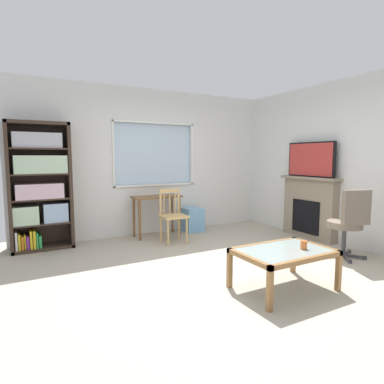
{
  "coord_description": "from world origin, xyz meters",
  "views": [
    {
      "loc": [
        -2.23,
        -3.36,
        1.44
      ],
      "look_at": [
        -0.08,
        0.53,
        0.96
      ],
      "focal_mm": 29.93,
      "sensor_mm": 36.0,
      "label": 1
    }
  ],
  "objects": [
    {
      "name": "desk_under_window",
      "position": [
        -0.02,
        1.99,
        0.6
      ],
      "size": [
        0.87,
        0.41,
        0.74
      ],
      "color": "brown",
      "rests_on": "ground"
    },
    {
      "name": "wall_back_with_window",
      "position": [
        -0.01,
        2.33,
        1.33
      ],
      "size": [
        4.84,
        0.15,
        2.69
      ],
      "color": "silver",
      "rests_on": "ground"
    },
    {
      "name": "wooden_chair",
      "position": [
        0.06,
        1.47,
        0.46
      ],
      "size": [
        0.43,
        0.41,
        0.9
      ],
      "color": "tan",
      "rests_on": "ground"
    },
    {
      "name": "plastic_drawer_unit",
      "position": [
        0.74,
        2.04,
        0.23
      ],
      "size": [
        0.35,
        0.4,
        0.45
      ],
      "primitive_type": "cube",
      "color": "#72ADDB",
      "rests_on": "ground"
    },
    {
      "name": "wall_right",
      "position": [
        2.48,
        0.0,
        1.34
      ],
      "size": [
        0.12,
        4.87,
        2.69
      ],
      "primitive_type": "cube",
      "color": "silver",
      "rests_on": "ground"
    },
    {
      "name": "office_chair",
      "position": [
        1.84,
        -0.55,
        0.55
      ],
      "size": [
        0.58,
        0.61,
        1.0
      ],
      "color": "#7A6B5B",
      "rests_on": "ground"
    },
    {
      "name": "fireplace",
      "position": [
        2.32,
        0.56,
        0.55
      ],
      "size": [
        0.26,
        1.16,
        1.09
      ],
      "color": "gray",
      "rests_on": "ground"
    },
    {
      "name": "bookshelf",
      "position": [
        -1.92,
        2.09,
        1.01
      ],
      "size": [
        0.9,
        0.38,
        1.98
      ],
      "color": "#38281E",
      "rests_on": "ground"
    },
    {
      "name": "ground",
      "position": [
        0.0,
        0.0,
        -0.01
      ],
      "size": [
        5.84,
        5.67,
        0.02
      ],
      "primitive_type": "cube",
      "color": "#B2A893"
    },
    {
      "name": "sippy_cup",
      "position": [
        0.49,
        -0.96,
        0.49
      ],
      "size": [
        0.07,
        0.07,
        0.09
      ],
      "primitive_type": "cylinder",
      "color": "orange",
      "rests_on": "coffee_table"
    },
    {
      "name": "tv",
      "position": [
        2.3,
        0.56,
        1.4
      ],
      "size": [
        0.06,
        0.97,
        0.61
      ],
      "color": "black",
      "rests_on": "fireplace"
    },
    {
      "name": "coffee_table",
      "position": [
        0.28,
        -0.88,
        0.38
      ],
      "size": [
        1.03,
        0.69,
        0.44
      ],
      "color": "#8C9E99",
      "rests_on": "ground"
    }
  ]
}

